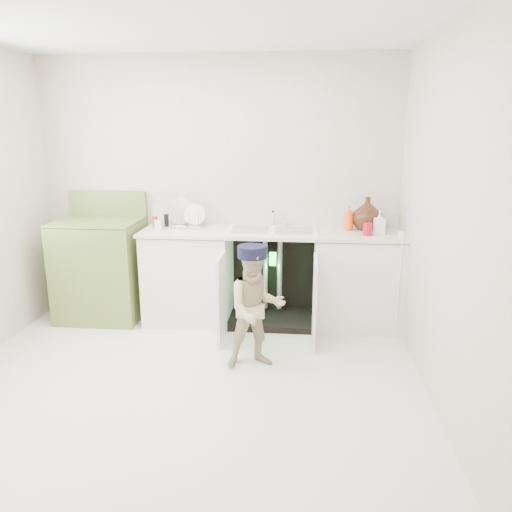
{
  "coord_description": "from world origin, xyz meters",
  "views": [
    {
      "loc": [
        0.84,
        -3.33,
        1.84
      ],
      "look_at": [
        0.45,
        0.7,
        0.78
      ],
      "focal_mm": 35.0,
      "sensor_mm": 36.0,
      "label": 1
    }
  ],
  "objects": [
    {
      "name": "ground",
      "position": [
        0.0,
        0.0,
        0.0
      ],
      "size": [
        3.5,
        3.5,
        0.0
      ],
      "primitive_type": "plane",
      "color": "beige",
      "rests_on": "ground"
    },
    {
      "name": "repair_worker",
      "position": [
        0.49,
        0.27,
        0.49
      ],
      "size": [
        0.55,
        0.84,
        0.97
      ],
      "rotation": [
        0.0,
        0.0,
        0.31
      ],
      "color": "beige",
      "rests_on": "ground"
    },
    {
      "name": "room_shell",
      "position": [
        0.0,
        0.0,
        1.25
      ],
      "size": [
        6.0,
        5.5,
        1.26
      ],
      "color": "beige",
      "rests_on": "ground"
    },
    {
      "name": "counter_run",
      "position": [
        0.57,
        1.21,
        0.47
      ],
      "size": [
        2.44,
        1.02,
        1.21
      ],
      "color": "white",
      "rests_on": "ground"
    },
    {
      "name": "avocado_stove",
      "position": [
        -1.12,
        1.18,
        0.5
      ],
      "size": [
        0.78,
        0.65,
        1.22
      ],
      "color": "#5E7131",
      "rests_on": "ground"
    }
  ]
}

